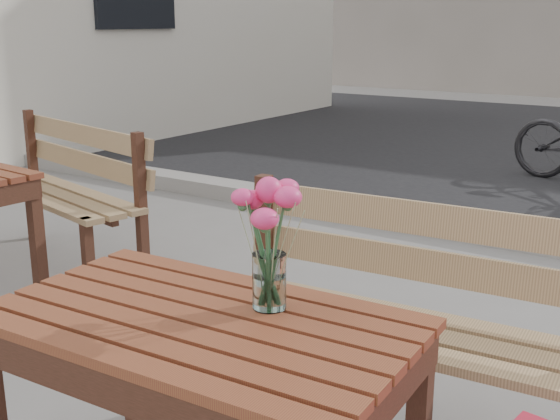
# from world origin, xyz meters

# --- Properties ---
(main_table) EXTENTS (1.11, 0.68, 0.67)m
(main_table) POSITION_xyz_m (-0.21, -0.13, 0.56)
(main_table) COLOR maroon
(main_table) RESTS_ON ground
(main_bench) EXTENTS (1.43, 0.52, 0.87)m
(main_bench) POSITION_xyz_m (0.09, 0.61, 0.53)
(main_bench) COLOR olive
(main_bench) RESTS_ON ground
(main_vase) EXTENTS (0.19, 0.19, 0.35)m
(main_vase) POSITION_xyz_m (-0.10, 0.01, 0.88)
(main_vase) COLOR white
(main_vase) RESTS_ON main_table
(second_bench) EXTENTS (1.45, 0.71, 0.86)m
(second_bench) POSITION_xyz_m (-2.32, 1.21, 0.52)
(second_bench) COLOR olive
(second_bench) RESTS_ON ground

